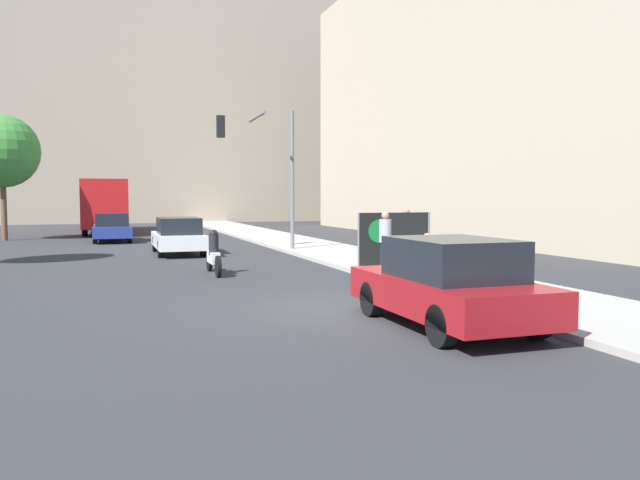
{
  "coord_description": "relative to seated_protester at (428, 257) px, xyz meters",
  "views": [
    {
      "loc": [
        -4.4,
        -11.35,
        2.2
      ],
      "look_at": [
        0.61,
        3.31,
        1.14
      ],
      "focal_mm": 35.0,
      "sensor_mm": 36.0,
      "label": 1
    }
  ],
  "objects": [
    {
      "name": "ground_plane",
      "position": [
        -2.88,
        -1.91,
        -0.78
      ],
      "size": [
        160.0,
        160.0,
        0.0
      ],
      "primitive_type": "plane",
      "color": "#303033"
    },
    {
      "name": "sidewalk_curb",
      "position": [
        1.09,
        13.09,
        -0.71
      ],
      "size": [
        3.43,
        90.0,
        0.12
      ],
      "primitive_type": "cube",
      "color": "#A8A399",
      "rests_on": "ground_plane"
    },
    {
      "name": "building_backdrop_far",
      "position": [
        -4.88,
        47.62,
        15.34
      ],
      "size": [
        52.0,
        12.0,
        32.22
      ],
      "color": "gray",
      "rests_on": "ground_plane"
    },
    {
      "name": "building_backdrop_right",
      "position": [
        13.72,
        17.36,
        7.38
      ],
      "size": [
        10.0,
        32.0,
        16.3
      ],
      "color": "tan",
      "rests_on": "ground_plane"
    },
    {
      "name": "seated_protester",
      "position": [
        0.0,
        0.0,
        0.0
      ],
      "size": [
        0.98,
        0.77,
        1.22
      ],
      "rotation": [
        0.0,
        0.0,
        -0.17
      ],
      "color": "#474C56",
      "rests_on": "sidewalk_curb"
    },
    {
      "name": "jogger_on_sidewalk",
      "position": [
        0.08,
        2.6,
        0.2
      ],
      "size": [
        0.34,
        0.34,
        1.68
      ],
      "rotation": [
        0.0,
        0.0,
        3.32
      ],
      "color": "black",
      "rests_on": "sidewalk_curb"
    },
    {
      "name": "pedestrian_behind",
      "position": [
        1.81,
        4.72,
        0.22
      ],
      "size": [
        0.34,
        0.34,
        1.71
      ],
      "rotation": [
        0.0,
        0.0,
        1.77
      ],
      "color": "#424247",
      "rests_on": "sidewalk_curb"
    },
    {
      "name": "protest_banner",
      "position": [
        0.66,
        3.25,
        0.21
      ],
      "size": [
        2.32,
        0.06,
        1.63
      ],
      "color": "slate",
      "rests_on": "sidewalk_curb"
    },
    {
      "name": "traffic_light_pole",
      "position": [
        -1.27,
        11.0,
        3.09
      ],
      "size": [
        3.1,
        2.87,
        5.53
      ],
      "color": "slate",
      "rests_on": "sidewalk_curb"
    },
    {
      "name": "parked_car_curbside",
      "position": [
        -1.84,
        -4.08,
        -0.03
      ],
      "size": [
        1.88,
        4.13,
        1.51
      ],
      "color": "maroon",
      "rests_on": "ground_plane"
    },
    {
      "name": "car_on_road_nearest",
      "position": [
        -4.67,
        11.32,
        -0.07
      ],
      "size": [
        1.76,
        4.41,
        1.42
      ],
      "color": "white",
      "rests_on": "ground_plane"
    },
    {
      "name": "car_on_road_midblock",
      "position": [
        -7.05,
        19.34,
        -0.06
      ],
      "size": [
        1.78,
        4.42,
        1.42
      ],
      "color": "navy",
      "rests_on": "ground_plane"
    },
    {
      "name": "city_bus_on_road",
      "position": [
        -7.39,
        27.93,
        1.07
      ],
      "size": [
        2.52,
        10.98,
        3.21
      ],
      "color": "red",
      "rests_on": "ground_plane"
    },
    {
      "name": "motorcycle_on_road",
      "position": [
        -4.42,
        4.51,
        -0.23
      ],
      "size": [
        0.28,
        2.16,
        1.28
      ],
      "color": "white",
      "rests_on": "ground_plane"
    },
    {
      "name": "street_tree_midblock",
      "position": [
        -12.23,
        21.9,
        3.74
      ],
      "size": [
        3.67,
        3.67,
        6.37
      ],
      "color": "brown",
      "rests_on": "ground_plane"
    }
  ]
}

